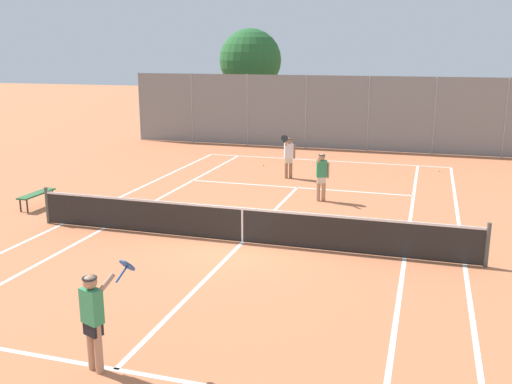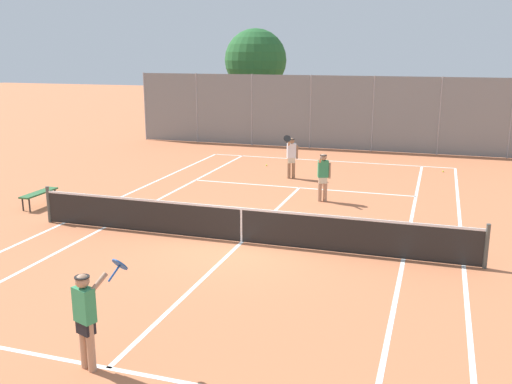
% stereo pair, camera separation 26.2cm
% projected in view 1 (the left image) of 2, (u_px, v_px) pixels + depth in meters
% --- Properties ---
extents(ground_plane, '(120.00, 120.00, 0.00)m').
position_uv_depth(ground_plane, '(242.00, 242.00, 14.93)').
color(ground_plane, '#C67047').
extents(court_line_markings, '(11.10, 23.90, 0.01)m').
position_uv_depth(court_line_markings, '(242.00, 242.00, 14.93)').
color(court_line_markings, white).
rests_on(court_line_markings, ground).
extents(tennis_net, '(12.00, 0.10, 1.07)m').
position_uv_depth(tennis_net, '(242.00, 224.00, 14.81)').
color(tennis_net, '#474C47').
rests_on(tennis_net, ground).
extents(player_near_side, '(0.83, 0.69, 1.77)m').
position_uv_depth(player_near_side, '(93.00, 316.00, 8.76)').
color(player_near_side, tan).
rests_on(player_near_side, ground).
extents(player_far_left, '(0.44, 0.89, 1.77)m').
position_uv_depth(player_far_left, '(289.00, 155.00, 22.18)').
color(player_far_left, '#936B4C').
rests_on(player_far_left, ground).
extents(player_far_right, '(0.44, 0.56, 1.60)m').
position_uv_depth(player_far_right, '(322.00, 174.00, 18.83)').
color(player_far_right, tan).
rests_on(player_far_right, ground).
extents(loose_tennis_ball_0, '(0.07, 0.07, 0.07)m').
position_uv_depth(loose_tennis_ball_0, '(439.00, 171.00, 23.64)').
color(loose_tennis_ball_0, '#D1DB33').
rests_on(loose_tennis_ball_0, ground).
extents(loose_tennis_ball_1, '(0.07, 0.07, 0.07)m').
position_uv_depth(loose_tennis_ball_1, '(298.00, 225.00, 16.32)').
color(loose_tennis_ball_1, '#D1DB33').
rests_on(loose_tennis_ball_1, ground).
extents(loose_tennis_ball_2, '(0.07, 0.07, 0.07)m').
position_uv_depth(loose_tennis_ball_2, '(263.00, 165.00, 24.79)').
color(loose_tennis_ball_2, '#D1DB33').
rests_on(loose_tennis_ball_2, ground).
extents(courtside_bench, '(0.36, 1.50, 0.47)m').
position_uv_depth(courtside_bench, '(37.00, 195.00, 18.21)').
color(courtside_bench, '#2D6638').
rests_on(courtside_bench, ground).
extents(back_fence, '(22.01, 0.08, 3.70)m').
position_uv_depth(back_fence, '(337.00, 113.00, 28.51)').
color(back_fence, gray).
rests_on(back_fence, ground).
extents(tree_behind_left, '(3.57, 3.57, 6.12)m').
position_uv_depth(tree_behind_left, '(250.00, 62.00, 32.95)').
color(tree_behind_left, brown).
rests_on(tree_behind_left, ground).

